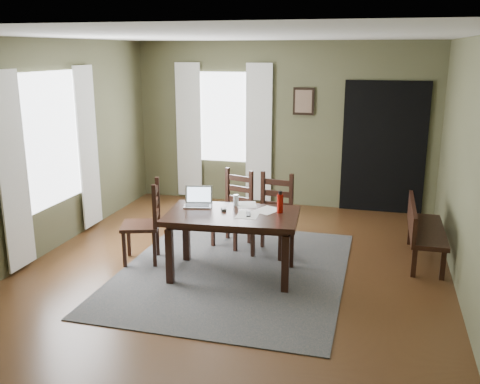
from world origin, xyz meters
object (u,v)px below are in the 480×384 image
(chair_end, at_px, (145,223))
(bench, at_px, (421,227))
(dining_table, at_px, (232,221))
(chair_back_left, at_px, (233,209))
(water_bottle, at_px, (280,203))
(laptop, at_px, (198,201))
(chair_back_right, at_px, (273,216))

(chair_end, distance_m, bench, 3.41)
(chair_end, bearing_deg, dining_table, 65.90)
(bench, bearing_deg, chair_end, 105.79)
(dining_table, xyz_separation_m, chair_back_left, (-0.27, 1.01, -0.17))
(water_bottle, bearing_deg, bench, 28.62)
(chair_end, bearing_deg, laptop, 79.64)
(chair_end, relative_size, chair_back_left, 1.02)
(bench, height_order, water_bottle, water_bottle)
(chair_end, xyz_separation_m, laptop, (0.67, 0.09, 0.31))
(chair_back_left, height_order, laptop, chair_back_left)
(chair_end, height_order, laptop, chair_end)
(chair_end, bearing_deg, chair_back_left, 117.23)
(chair_back_left, xyz_separation_m, laptop, (-0.21, -0.79, 0.32))
(dining_table, distance_m, water_bottle, 0.58)
(chair_back_left, bearing_deg, bench, 18.49)
(chair_back_left, bearing_deg, water_bottle, -29.44)
(dining_table, distance_m, laptop, 0.55)
(chair_back_right, bearing_deg, chair_back_left, 169.22)
(bench, distance_m, water_bottle, 1.89)
(bench, xyz_separation_m, water_bottle, (-1.62, -0.88, 0.44))
(bench, xyz_separation_m, laptop, (-2.62, -0.84, 0.38))
(dining_table, xyz_separation_m, chair_end, (-1.15, 0.13, -0.16))
(dining_table, relative_size, chair_end, 1.53)
(chair_end, height_order, water_bottle, chair_end)
(chair_back_left, distance_m, bench, 2.40)
(dining_table, height_order, water_bottle, water_bottle)
(chair_back_right, height_order, water_bottle, chair_back_right)
(chair_back_right, relative_size, laptop, 2.75)
(chair_back_right, distance_m, water_bottle, 0.77)
(chair_back_left, xyz_separation_m, bench, (2.40, 0.05, -0.06))
(dining_table, xyz_separation_m, water_bottle, (0.52, 0.17, 0.21))
(water_bottle, bearing_deg, chair_back_right, 107.85)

